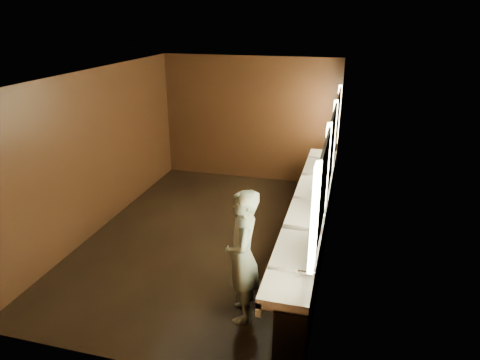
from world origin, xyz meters
name	(u,v)px	position (x,y,z in m)	size (l,w,h in m)	color
floor	(209,236)	(0.00, 0.00, 0.00)	(6.00, 6.00, 0.00)	black
ceiling	(204,73)	(0.00, 0.00, 2.80)	(4.00, 6.00, 0.02)	#2D2D2B
wall_back	(250,119)	(0.00, 3.00, 1.40)	(4.00, 0.02, 2.80)	black
wall_front	(109,254)	(0.00, -3.00, 1.40)	(4.00, 0.02, 2.80)	black
wall_left	(98,151)	(-2.00, 0.00, 1.40)	(0.02, 6.00, 2.80)	black
wall_right	(330,171)	(2.00, 0.00, 1.40)	(0.02, 6.00, 2.80)	black
sink_counter	(313,223)	(1.79, 0.00, 0.50)	(0.55, 5.40, 1.01)	black
mirror_band	(331,149)	(1.98, 0.00, 1.75)	(0.06, 5.03, 1.15)	#FEF2B3
person	(243,256)	(1.10, -1.87, 0.87)	(0.64, 0.42, 1.74)	#8AC4CD
trash_bin	(288,270)	(1.58, -1.12, 0.27)	(0.35, 0.35, 0.55)	black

